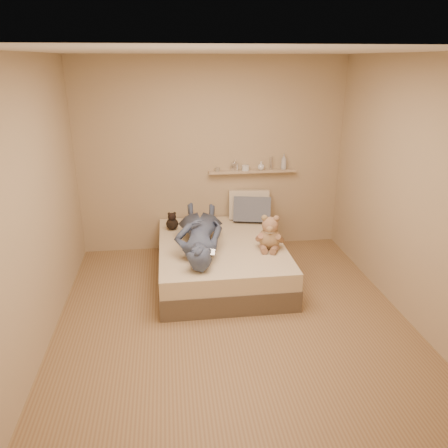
{
  "coord_description": "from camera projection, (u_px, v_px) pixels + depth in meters",
  "views": [
    {
      "loc": [
        -0.6,
        -3.9,
        2.54
      ],
      "look_at": [
        0.0,
        0.65,
        0.8
      ],
      "focal_mm": 35.0,
      "sensor_mm": 36.0,
      "label": 1
    }
  ],
  "objects": [
    {
      "name": "teddy_bear",
      "position": [
        270.0,
        235.0,
        5.06
      ],
      "size": [
        0.34,
        0.35,
        0.42
      ],
      "color": "#A28359",
      "rests_on": "bed"
    },
    {
      "name": "wall_shelf",
      "position": [
        252.0,
        171.0,
        5.97
      ],
      "size": [
        1.2,
        0.12,
        0.03
      ],
      "primitive_type": "cube",
      "color": "tan",
      "rests_on": "wall_back"
    },
    {
      "name": "person",
      "position": [
        199.0,
        232.0,
        5.14
      ],
      "size": [
        0.71,
        1.59,
        0.37
      ],
      "primitive_type": "imported",
      "rotation": [
        0.0,
        0.0,
        3.05
      ],
      "color": "#404C65",
      "rests_on": "bed"
    },
    {
      "name": "bed",
      "position": [
        221.0,
        260.0,
        5.37
      ],
      "size": [
        1.5,
        1.9,
        0.45
      ],
      "color": "brown",
      "rests_on": "floor"
    },
    {
      "name": "game_console",
      "position": [
        207.0,
        252.0,
        4.68
      ],
      "size": [
        0.18,
        0.11,
        0.06
      ],
      "color": "#AEB0B5",
      "rests_on": "bed"
    },
    {
      "name": "shelf_bottles",
      "position": [
        259.0,
        165.0,
        5.95
      ],
      "size": [
        1.01,
        0.12,
        0.21
      ],
      "color": "#9D9687",
      "rests_on": "wall_shelf"
    },
    {
      "name": "room",
      "position": [
        233.0,
        199.0,
        4.13
      ],
      "size": [
        3.8,
        3.8,
        3.8
      ],
      "color": "olive",
      "rests_on": "ground"
    },
    {
      "name": "pillow_grey",
      "position": [
        252.0,
        210.0,
        5.93
      ],
      "size": [
        0.55,
        0.37,
        0.37
      ],
      "primitive_type": "cube",
      "rotation": [
        -0.41,
        0.0,
        -0.23
      ],
      "color": "slate",
      "rests_on": "bed"
    },
    {
      "name": "pillow_cream",
      "position": [
        249.0,
        204.0,
        6.05
      ],
      "size": [
        0.57,
        0.28,
        0.42
      ],
      "primitive_type": "cube",
      "rotation": [
        -0.17,
        0.0,
        -0.11
      ],
      "color": "beige",
      "rests_on": "bed"
    },
    {
      "name": "dark_plush",
      "position": [
        172.0,
        222.0,
        5.66
      ],
      "size": [
        0.16,
        0.16,
        0.24
      ],
      "color": "black",
      "rests_on": "bed"
    }
  ]
}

